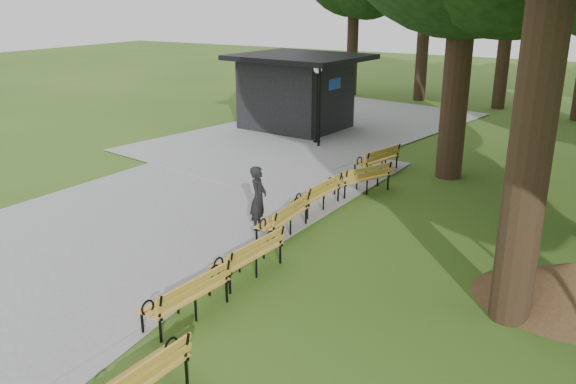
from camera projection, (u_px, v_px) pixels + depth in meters
The scene contains 13 objects.
ground at pixel (207, 295), 11.21m from camera, with size 100.00×100.00×0.00m, color #335819.
path at pixel (157, 210), 15.58m from camera, with size 12.00×38.00×0.06m, color gray.
person at pixel (258, 199), 14.09m from camera, with size 0.59×0.38×1.61m, color black.
kiosk at pixel (296, 92), 24.87m from camera, with size 5.03×4.37×3.15m, color black, non-canonical shape.
lamp_post at pixel (318, 87), 22.13m from camera, with size 0.32×0.32×3.00m.
dirt_mound at pixel (569, 283), 10.77m from camera, with size 2.86×2.86×0.83m, color #47301C.
bench_1 at pixel (132, 382), 7.96m from camera, with size 1.90×0.64×0.88m, color gold, non-canonical shape.
bench_2 at pixel (186, 295), 10.30m from camera, with size 1.90×0.64×0.88m, color gold, non-canonical shape.
bench_3 at pixel (248, 255), 11.89m from camera, with size 1.90×0.64×0.88m, color gold, non-canonical shape.
bench_4 at pixel (282, 217), 13.92m from camera, with size 1.90×0.64×0.88m, color gold, non-canonical shape.
bench_5 at pixel (316, 194), 15.57m from camera, with size 1.90×0.64×0.88m, color gold, non-canonical shape.
bench_6 at pixel (362, 178), 16.93m from camera, with size 1.90×0.64×0.88m, color gold, non-canonical shape.
bench_7 at pixel (376, 160), 18.85m from camera, with size 1.90×0.64×0.88m, color gold, non-canonical shape.
Camera 1 is at (6.42, -7.84, 5.40)m, focal length 36.76 mm.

